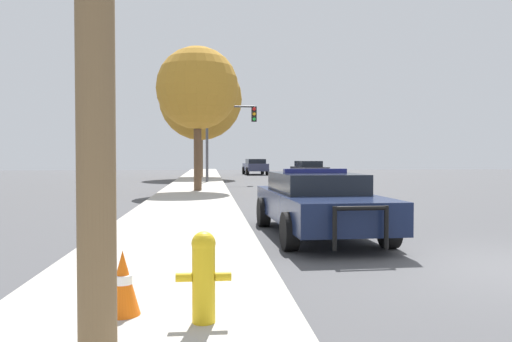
# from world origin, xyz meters

# --- Properties ---
(sidewalk_left) EXTENTS (3.00, 110.00, 0.13)m
(sidewalk_left) POSITION_xyz_m (-5.10, 0.00, 0.07)
(sidewalk_left) COLOR #ADA89E
(sidewalk_left) RESTS_ON ground_plane
(police_car) EXTENTS (2.16, 5.03, 1.36)m
(police_car) POSITION_xyz_m (-2.28, 3.29, 0.70)
(police_car) COLOR #141E3D
(police_car) RESTS_ON ground_plane
(fire_hydrant) EXTENTS (0.49, 0.21, 0.81)m
(fire_hydrant) POSITION_xyz_m (-4.52, -2.24, 0.56)
(fire_hydrant) COLOR gold
(fire_hydrant) RESTS_ON sidewalk_left
(traffic_light) EXTENTS (3.03, 0.35, 4.63)m
(traffic_light) POSITION_xyz_m (-3.34, 23.08, 3.39)
(traffic_light) COLOR #424247
(traffic_light) RESTS_ON sidewalk_left
(car_background_distant) EXTENTS (2.17, 4.72, 1.42)m
(car_background_distant) POSITION_xyz_m (-0.27, 38.45, 0.77)
(car_background_distant) COLOR #333856
(car_background_distant) RESTS_ON ground_plane
(car_background_oncoming) EXTENTS (2.25, 4.23, 1.31)m
(car_background_oncoming) POSITION_xyz_m (2.79, 29.10, 0.70)
(car_background_oncoming) COLOR black
(car_background_oncoming) RESTS_ON ground_plane
(tree_sidewalk_mid) EXTENTS (3.60, 3.60, 6.29)m
(tree_sidewalk_mid) POSITION_xyz_m (-4.96, 15.37, 4.59)
(tree_sidewalk_mid) COLOR brown
(tree_sidewalk_mid) RESTS_ON sidewalk_left
(tree_sidewalk_far) EXTENTS (6.11, 6.11, 8.82)m
(tree_sidewalk_far) POSITION_xyz_m (-5.06, 30.44, 5.89)
(tree_sidewalk_far) COLOR brown
(tree_sidewalk_far) RESTS_ON sidewalk_left
(traffic_cone) EXTENTS (0.32, 0.32, 0.60)m
(traffic_cone) POSITION_xyz_m (-5.27, -1.95, 0.43)
(traffic_cone) COLOR orange
(traffic_cone) RESTS_ON sidewalk_left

